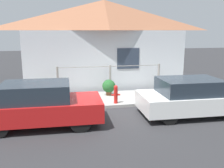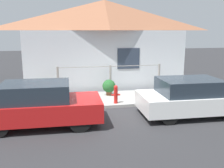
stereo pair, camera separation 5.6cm
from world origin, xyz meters
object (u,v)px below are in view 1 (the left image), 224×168
car_left (40,104)px  car_right (192,97)px  fire_hydrant (116,94)px  potted_plant_by_fence (52,90)px  potted_plant_near_hydrant (109,86)px

car_left → car_right: bearing=1.4°
fire_hydrant → potted_plant_by_fence: (-2.51, 1.70, -0.12)m
fire_hydrant → car_right: bearing=-33.2°
car_right → potted_plant_by_fence: bearing=148.0°
car_right → potted_plant_by_fence: size_ratio=8.10×
potted_plant_near_hydrant → car_left: bearing=-133.6°
car_right → potted_plant_near_hydrant: 3.78m
fire_hydrant → potted_plant_near_hydrant: bearing=91.4°
car_right → fire_hydrant: 2.88m
potted_plant_near_hydrant → potted_plant_by_fence: (-2.48, 0.39, -0.13)m
car_left → car_right: 5.18m
potted_plant_near_hydrant → potted_plant_by_fence: bearing=171.0°
fire_hydrant → potted_plant_by_fence: bearing=146.0°
car_left → fire_hydrant: 3.20m
potted_plant_by_fence → fire_hydrant: bearing=-34.0°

